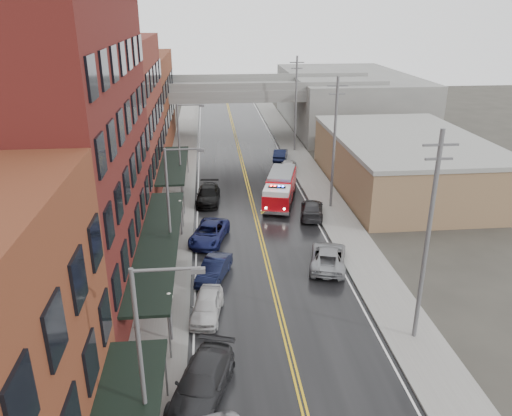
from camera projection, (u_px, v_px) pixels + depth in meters
road at (260, 233)px, 41.43m from camera, size 11.00×160.00×0.02m
sidewalk_left at (171, 236)px, 40.75m from camera, size 3.00×160.00×0.15m
sidewalk_right at (346, 228)px, 42.07m from camera, size 3.00×160.00×0.15m
curb_left at (191, 235)px, 40.90m from camera, size 0.30×160.00×0.15m
curb_right at (326, 229)px, 41.92m from camera, size 0.30×160.00×0.15m
brick_building_b at (56, 155)px, 30.42m from camera, size 9.00×20.00×18.00m
brick_building_c at (109, 120)px, 47.15m from camera, size 9.00×15.00×15.00m
brick_building_far at (134, 104)px, 63.87m from camera, size 9.00×20.00×12.00m
tan_building at (404, 164)px, 51.20m from camera, size 14.00×22.00×5.00m
right_far_block at (347, 100)px, 78.54m from camera, size 18.00×30.00×8.00m
awning_1 at (159, 240)px, 33.18m from camera, size 2.60×18.00×3.09m
awning_2 at (174, 164)px, 49.35m from camera, size 2.60×13.00×3.09m
globe_lamp_1 at (170, 306)px, 27.06m from camera, size 0.44×0.44×3.12m
globe_lamp_2 at (181, 210)px, 40.00m from camera, size 0.44×0.44×3.12m
street_lamp_0 at (147, 358)px, 18.59m from camera, size 2.64×0.22×9.00m
street_lamp_1 at (172, 204)px, 33.37m from camera, size 2.64×0.22×9.00m
street_lamp_2 at (182, 144)px, 48.16m from camera, size 2.64×0.22×9.00m
utility_pole_0 at (428, 237)px, 25.89m from camera, size 1.80×0.24×12.00m
utility_pole_1 at (334, 142)px, 44.37m from camera, size 1.80×0.24×12.00m
utility_pole_2 at (296, 103)px, 62.84m from camera, size 1.80×0.24×12.00m
overpass at (236, 97)px, 68.78m from camera, size 40.00×10.00×7.50m
fire_truck at (280, 188)px, 47.27m from camera, size 4.54×8.03×2.80m
parked_car_left_3 at (202, 383)px, 23.67m from camera, size 3.83×5.96×1.61m
parked_car_left_4 at (207, 306)px, 29.96m from camera, size 2.33×4.42×1.43m
parked_car_left_5 at (214, 269)px, 34.17m from camera, size 2.79×4.49×1.40m
parked_car_left_6 at (209, 233)px, 39.68m from camera, size 3.70×5.65×1.44m
parked_car_left_7 at (208, 195)px, 47.70m from camera, size 2.55×5.43×1.53m
parked_car_right_0 at (328, 257)px, 35.82m from camera, size 3.75×5.77×1.48m
parked_car_right_1 at (312, 209)px, 44.48m from camera, size 2.94×5.16×1.41m
parked_car_right_2 at (289, 166)px, 56.59m from camera, size 2.61×4.54×1.45m
parked_car_right_3 at (280, 154)px, 61.14m from camera, size 2.44×4.49×1.40m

